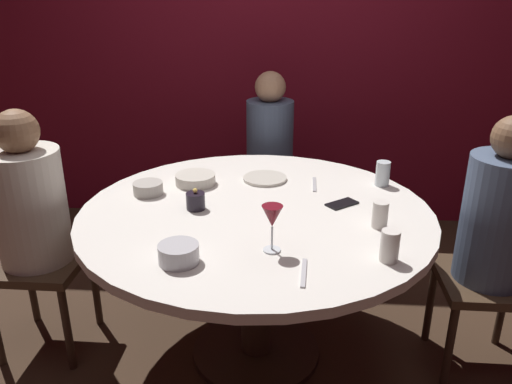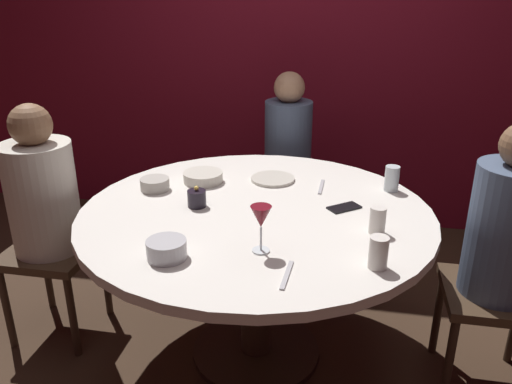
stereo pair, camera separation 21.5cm
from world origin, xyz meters
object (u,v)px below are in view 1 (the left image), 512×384
Objects in this scene: cup_near_candle at (383,174)px; bowl_salad_center at (195,179)px; cell_phone at (342,204)px; cup_by_right_diner at (380,215)px; seated_diner_back at (270,146)px; dinner_plate at (265,178)px; cup_by_left_diner at (390,246)px; bowl_serving_large at (179,253)px; dining_table at (256,237)px; seated_diner_right at (498,224)px; seated_diner_left at (30,209)px; candle_holder at (196,201)px; bowl_small_white at (148,188)px; wine_glass at (272,218)px.

bowl_salad_center is at bearing -176.45° from cup_near_candle.
cup_by_right_diner is at bearing -7.12° from cell_phone.
dinner_plate is at bearing 1.25° from seated_diner_back.
bowl_serving_large is at bearing -174.45° from cup_by_left_diner.
dining_table is at bearing -150.17° from cup_near_candle.
seated_diner_right is at bearing 43.79° from seated_diner_back.
cell_phone is at bearing 3.39° from seated_diner_left.
candle_holder is 0.70× the size of bowl_small_white.
bowl_salad_center is 0.89m from cup_near_candle.
cup_by_right_diner is (1.50, -0.13, 0.09)m from seated_diner_left.
bowl_serving_large reaches higher than bowl_small_white.
cup_by_left_diner is at bearing -26.94° from candle_holder.
dining_table is at bearing 0.00° from seated_diner_back.
cell_phone is (0.37, 0.08, 0.14)m from dining_table.
candle_holder is 0.90m from cup_near_candle.
candle_holder is at bearing -30.88° from bowl_small_white.
bowl_serving_large is (-0.60, -0.55, 0.03)m from cell_phone.
seated_diner_left reaches higher than cup_near_candle.
cup_near_candle is (0.57, -0.72, 0.09)m from seated_diner_back.
bowl_salad_center is 0.24m from bowl_small_white.
cup_near_candle is at bearing 10.30° from bowl_small_white.
candle_holder is 0.76m from cup_by_right_diner.
wine_glass is 0.73m from dinner_plate.
seated_diner_right is 10.33× the size of cup_by_left_diner.
cup_near_candle is (0.83, 0.34, 0.02)m from candle_holder.
cell_phone is at bearing 12.43° from dining_table.
cell_phone is at bearing -15.82° from bowl_salad_center.
candle_holder is at bearing 93.49° from bowl_serving_large.
candle_holder is at bearing -1.14° from seated_diner_left.
candle_holder is 0.89× the size of cup_by_right_diner.
cup_by_left_diner reaches higher than bowl_serving_large.
cup_by_left_diner is at bearing 5.55° from bowl_serving_large.
bowl_small_white is at bearing 14.95° from seated_diner_left.
seated_diner_left reaches higher than wine_glass.
cup_by_left_diner reaches higher than dinner_plate.
dining_table is at bearing 0.00° from seated_diner_right.
wine_glass is 0.48m from cup_by_right_diner.
bowl_serving_large is 1.13m from cup_near_candle.
bowl_small_white is at bearing -132.20° from cell_phone.
seated_diner_back is 12.41× the size of candle_holder.
seated_diner_right is 1.32m from bowl_serving_large.
dinner_plate is 1.86× the size of cup_by_left_diner.
dining_table is 0.55m from bowl_serving_large.
cup_by_right_diner is (-0.08, -0.46, -0.01)m from cup_near_candle.
dining_table is 1.27× the size of seated_diner_right.
cup_by_left_diner is (0.12, -0.48, 0.05)m from cell_phone.
candle_holder is (-0.26, -1.06, 0.07)m from seated_diner_back.
dining_table is at bearing 3.33° from candle_holder.
cell_phone reaches higher than dining_table.
bowl_serving_large is 0.74m from bowl_salad_center.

